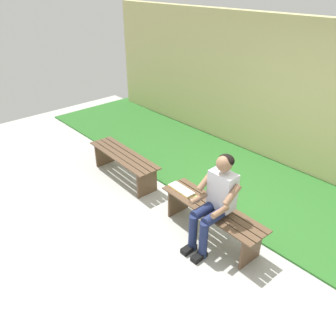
# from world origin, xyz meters

# --- Properties ---
(ground_plane) EXTENTS (10.00, 7.00, 0.04)m
(ground_plane) POSITION_xyz_m (1.00, 1.00, -0.02)
(ground_plane) COLOR #B2B2AD
(grass_strip) EXTENTS (9.00, 2.36, 0.03)m
(grass_strip) POSITION_xyz_m (1.00, -1.54, 0.01)
(grass_strip) COLOR #2D6B28
(grass_strip) RESTS_ON ground
(brick_wall) EXTENTS (9.50, 0.24, 2.56)m
(brick_wall) POSITION_xyz_m (0.50, -2.57, 1.28)
(brick_wall) COLOR #D1C684
(brick_wall) RESTS_ON ground
(bench_near) EXTENTS (1.58, 0.48, 0.47)m
(bench_near) POSITION_xyz_m (0.00, 0.00, 0.35)
(bench_near) COLOR brown
(bench_near) RESTS_ON ground
(bench_far) EXTENTS (1.57, 0.48, 0.47)m
(bench_far) POSITION_xyz_m (1.99, 0.00, 0.35)
(bench_far) COLOR brown
(bench_far) RESTS_ON ground
(person_seated) EXTENTS (0.50, 0.69, 1.27)m
(person_seated) POSITION_xyz_m (-0.12, 0.10, 0.70)
(person_seated) COLOR silver
(person_seated) RESTS_ON ground
(apple) EXTENTS (0.07, 0.07, 0.07)m
(apple) POSITION_xyz_m (0.25, 0.04, 0.50)
(apple) COLOR #72B738
(apple) RESTS_ON bench_near
(book_open) EXTENTS (0.42, 0.17, 0.02)m
(book_open) POSITION_xyz_m (0.56, 0.02, 0.48)
(book_open) COLOR white
(book_open) RESTS_ON bench_near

